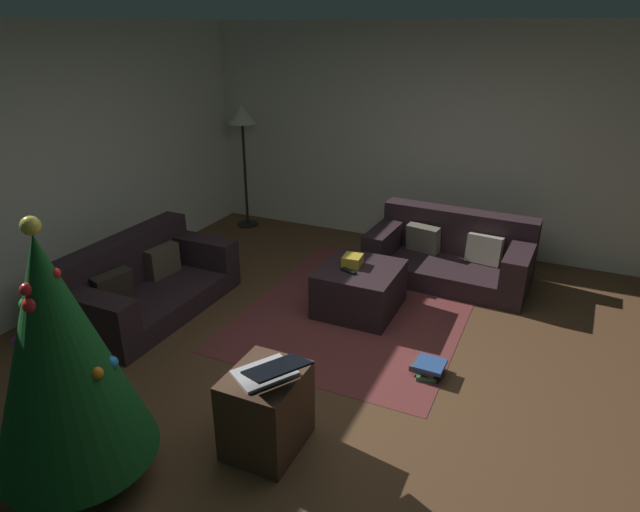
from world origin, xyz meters
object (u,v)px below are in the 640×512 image
christmas_tree (59,353)px  couch_right (451,254)px  side_table (266,410)px  corner_lamp (242,124)px  ottoman (360,289)px  tv_remote (348,271)px  couch_left (142,284)px  gift_box (352,260)px  laptop (269,371)px  book_stack (428,367)px

christmas_tree → couch_right: bearing=-19.8°
couch_right → side_table: bearing=83.3°
corner_lamp → ottoman: bearing=-125.5°
corner_lamp → tv_remote: bearing=-128.5°
ottoman → side_table: bearing=-176.6°
couch_left → gift_box: size_ratio=9.26×
couch_left → laptop: 2.39m
couch_left → book_stack: bearing=92.2°
gift_box → laptop: bearing=-172.7°
tv_remote → christmas_tree: size_ratio=0.10×
ottoman → christmas_tree: christmas_tree is taller
gift_box → corner_lamp: 2.82m
christmas_tree → corner_lamp: size_ratio=1.04×
side_table → laptop: laptop is taller
gift_box → side_table: bearing=-174.1°
tv_remote → laptop: laptop is taller
couch_left → tv_remote: 1.97m
christmas_tree → side_table: bearing=-50.6°
ottoman → side_table: size_ratio=1.39×
christmas_tree → book_stack: bearing=-40.0°
couch_right → ottoman: (-1.13, 0.63, -0.04)m
side_table → gift_box: bearing=5.9°
laptop → ottoman: bearing=4.8°
christmas_tree → laptop: size_ratio=3.12×
side_table → corner_lamp: 4.43m
side_table → ottoman: bearing=3.4°
gift_box → christmas_tree: size_ratio=0.11×
tv_remote → side_table: (-1.85, -0.18, -0.17)m
tv_remote → christmas_tree: bearing=-174.1°
tv_remote → book_stack: bearing=-103.1°
couch_right → corner_lamp: corner_lamp is taller
couch_right → laptop: (-3.13, 0.46, 0.35)m
couch_right → book_stack: couch_right is taller
ottoman → corner_lamp: (1.60, 2.25, 1.16)m
book_stack → couch_right: bearing=7.2°
tv_remote → side_table: size_ratio=0.29×
gift_box → book_stack: size_ratio=0.61×
laptop → gift_box: bearing=7.3°
book_stack → corner_lamp: size_ratio=0.19×
couch_left → couch_right: 3.20m
couch_right → christmas_tree: size_ratio=1.01×
couch_right → ottoman: size_ratio=2.21×
couch_right → side_table: couch_right is taller
side_table → book_stack: size_ratio=1.83×
ottoman → side_table: (-1.98, -0.12, 0.06)m
tv_remote → couch_left: bearing=132.3°
couch_right → gift_box: couch_right is taller
side_table → laptop: size_ratio=1.03×
tv_remote → ottoman: bearing=-6.2°
ottoman → christmas_tree: (-2.69, 0.75, 0.68)m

